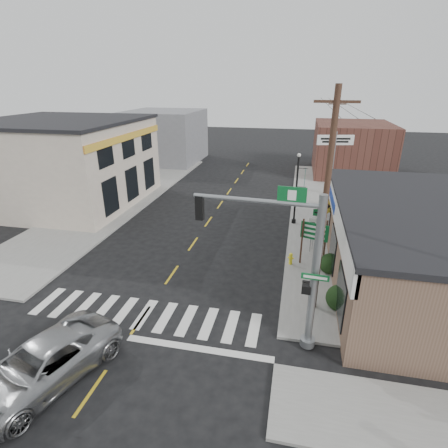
% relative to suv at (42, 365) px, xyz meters
% --- Properties ---
extents(ground, '(140.00, 140.00, 0.00)m').
position_rel_suv_xyz_m(ground, '(1.81, 3.91, -0.77)').
color(ground, black).
rests_on(ground, ground).
extents(sidewalk_right, '(6.00, 38.00, 0.13)m').
position_rel_suv_xyz_m(sidewalk_right, '(10.81, 16.91, -0.71)').
color(sidewalk_right, gray).
rests_on(sidewalk_right, ground).
extents(sidewalk_left, '(6.00, 38.00, 0.13)m').
position_rel_suv_xyz_m(sidewalk_left, '(-7.19, 16.91, -0.71)').
color(sidewalk_left, gray).
rests_on(sidewalk_left, ground).
extents(center_line, '(0.12, 56.00, 0.01)m').
position_rel_suv_xyz_m(center_line, '(1.81, 11.91, -0.77)').
color(center_line, gold).
rests_on(center_line, ground).
extents(crosswalk, '(11.00, 2.20, 0.01)m').
position_rel_suv_xyz_m(crosswalk, '(1.81, 4.31, -0.77)').
color(crosswalk, silver).
rests_on(crosswalk, ground).
extents(left_building, '(12.00, 12.00, 6.80)m').
position_rel_suv_xyz_m(left_building, '(-11.19, 17.91, 2.63)').
color(left_building, beige).
rests_on(left_building, ground).
extents(bldg_distant_right, '(8.00, 10.00, 5.60)m').
position_rel_suv_xyz_m(bldg_distant_right, '(13.81, 33.91, 2.03)').
color(bldg_distant_right, brown).
rests_on(bldg_distant_right, ground).
extents(bldg_distant_left, '(9.00, 10.00, 6.40)m').
position_rel_suv_xyz_m(bldg_distant_left, '(-9.19, 35.91, 2.43)').
color(bldg_distant_left, slate).
rests_on(bldg_distant_left, ground).
extents(suv, '(4.19, 6.07, 1.54)m').
position_rel_suv_xyz_m(suv, '(0.00, 0.00, 0.00)').
color(suv, '#999B9E').
rests_on(suv, ground).
extents(traffic_signal_pole, '(5.06, 0.39, 6.40)m').
position_rel_suv_xyz_m(traffic_signal_pole, '(8.25, 3.68, 3.17)').
color(traffic_signal_pole, gray).
rests_on(traffic_signal_pole, sidewalk_right).
extents(guide_sign, '(1.55, 0.13, 2.71)m').
position_rel_suv_xyz_m(guide_sign, '(9.27, 10.51, 1.12)').
color(guide_sign, '#452D20').
rests_on(guide_sign, sidewalk_right).
extents(fire_hydrant, '(0.22, 0.22, 0.70)m').
position_rel_suv_xyz_m(fire_hydrant, '(8.11, 10.26, -0.26)').
color(fire_hydrant, yellow).
rests_on(fire_hydrant, sidewalk_right).
extents(ped_crossing_sign, '(1.15, 0.08, 2.96)m').
position_rel_suv_xyz_m(ped_crossing_sign, '(10.01, 13.79, 1.37)').
color(ped_crossing_sign, gray).
rests_on(ped_crossing_sign, sidewalk_right).
extents(lamp_post, '(0.67, 0.52, 5.14)m').
position_rel_suv_xyz_m(lamp_post, '(8.17, 16.67, 2.34)').
color(lamp_post, black).
rests_on(lamp_post, sidewalk_right).
extents(dance_center_sign, '(2.86, 0.18, 6.08)m').
position_rel_suv_xyz_m(dance_center_sign, '(10.81, 21.24, 4.00)').
color(dance_center_sign, gray).
rests_on(dance_center_sign, sidewalk_right).
extents(bare_tree, '(2.32, 2.32, 4.65)m').
position_rel_suv_xyz_m(bare_tree, '(11.23, 9.17, 3.02)').
color(bare_tree, black).
rests_on(bare_tree, sidewalk_right).
extents(shrub_front, '(1.23, 1.23, 0.93)m').
position_rel_suv_xyz_m(shrub_front, '(10.44, 6.58, -0.18)').
color(shrub_front, '#193619').
rests_on(shrub_front, sidewalk_right).
extents(shrub_back, '(1.18, 1.18, 0.88)m').
position_rel_suv_xyz_m(shrub_back, '(10.26, 9.89, -0.20)').
color(shrub_back, black).
rests_on(shrub_back, sidewalk_right).
extents(utility_pole_near, '(1.67, 0.25, 9.62)m').
position_rel_suv_xyz_m(utility_pole_near, '(9.31, 6.41, 4.29)').
color(utility_pole_near, '#41261A').
rests_on(utility_pole_near, sidewalk_right).
extents(utility_pole_far, '(1.47, 0.22, 8.47)m').
position_rel_suv_xyz_m(utility_pole_far, '(10.94, 24.66, 3.70)').
color(utility_pole_far, '#492C21').
rests_on(utility_pole_far, sidewalk_right).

